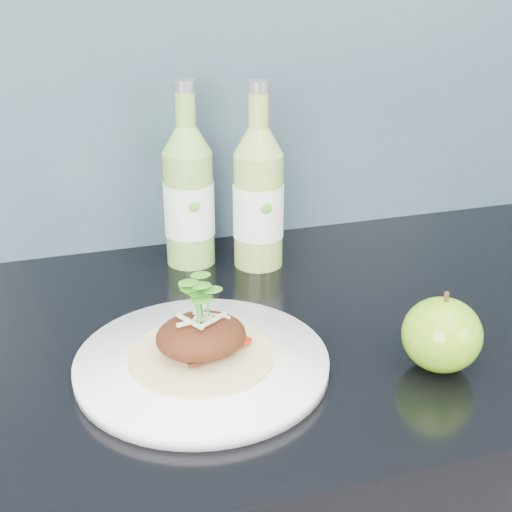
% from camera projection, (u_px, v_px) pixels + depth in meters
% --- Properties ---
extents(subway_backsplash, '(4.00, 0.02, 0.70)m').
position_uv_depth(subway_backsplash, '(204.00, 3.00, 0.99)').
color(subway_backsplash, '#65899F').
rests_on(subway_backsplash, kitchen_counter).
extents(dinner_plate, '(0.28, 0.28, 0.02)m').
position_uv_depth(dinner_plate, '(202.00, 363.00, 0.77)').
color(dinner_plate, white).
rests_on(dinner_plate, kitchen_counter).
extents(pork_taco, '(0.16, 0.16, 0.10)m').
position_uv_depth(pork_taco, '(201.00, 334.00, 0.76)').
color(pork_taco, tan).
rests_on(pork_taco, dinner_plate).
extents(green_apple, '(0.09, 0.09, 0.09)m').
position_uv_depth(green_apple, '(442.00, 335.00, 0.77)').
color(green_apple, '#589510').
rests_on(green_apple, kitchen_counter).
extents(cider_bottle_left, '(0.08, 0.08, 0.26)m').
position_uv_depth(cider_bottle_left, '(189.00, 197.00, 1.00)').
color(cider_bottle_left, '#7AAC47').
rests_on(cider_bottle_left, kitchen_counter).
extents(cider_bottle_right, '(0.09, 0.09, 0.26)m').
position_uv_depth(cider_bottle_right, '(258.00, 198.00, 0.99)').
color(cider_bottle_right, '#93B44B').
rests_on(cider_bottle_right, kitchen_counter).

